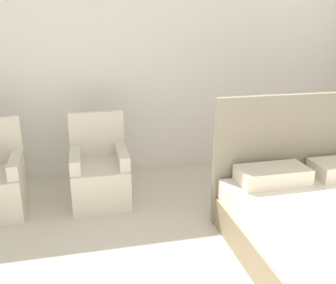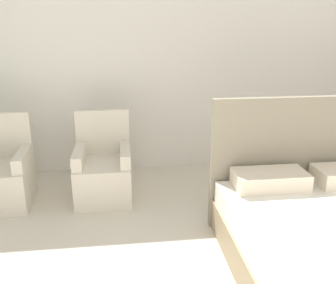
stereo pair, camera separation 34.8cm
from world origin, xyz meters
The scene contains 3 objects.
wall_back centered at (0.00, 3.90, 1.45)m, with size 10.00×0.06×2.90m.
armchair_near_window_left centered at (-1.46, 3.06, 0.27)m, with size 0.58×0.63×0.88m.
armchair_near_window_right centered at (-0.45, 3.06, 0.27)m, with size 0.56×0.61×0.88m.
Camera 2 is at (-0.23, -0.57, 1.78)m, focal length 40.00 mm.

